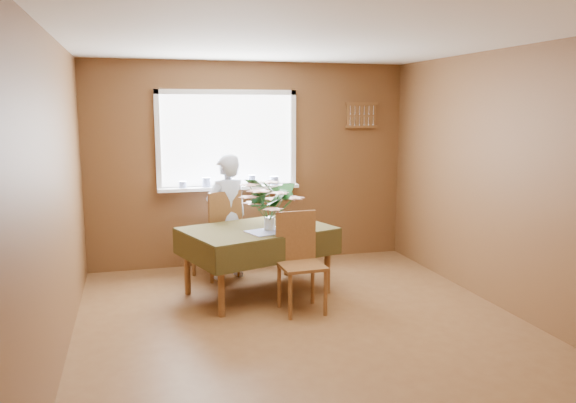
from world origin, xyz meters
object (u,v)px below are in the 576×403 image
object	(u,v)px
dining_table	(257,236)
chair_near	(299,257)
seated_woman	(227,217)
flower_bouquet	(269,200)
chair_far	(220,231)

from	to	relation	value
dining_table	chair_near	world-z (taller)	chair_near
seated_woman	flower_bouquet	xyz separation A→B (m)	(0.30, -0.79, 0.30)
chair_far	seated_woman	size ratio (longest dim) A/B	0.71
chair_far	chair_near	bearing A→B (deg)	89.92
chair_far	flower_bouquet	size ratio (longest dim) A/B	1.85
dining_table	flower_bouquet	xyz separation A→B (m)	(0.09, -0.15, 0.39)
chair_far	chair_near	world-z (taller)	chair_far
dining_table	seated_woman	distance (m)	0.68
dining_table	flower_bouquet	world-z (taller)	flower_bouquet
chair_far	seated_woman	distance (m)	0.18
chair_near	dining_table	bearing A→B (deg)	115.44
seated_woman	flower_bouquet	world-z (taller)	seated_woman
chair_near	seated_woman	size ratio (longest dim) A/B	0.66
chair_far	dining_table	bearing A→B (deg)	88.15
dining_table	chair_far	xyz separation A→B (m)	(-0.29, 0.66, -0.07)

